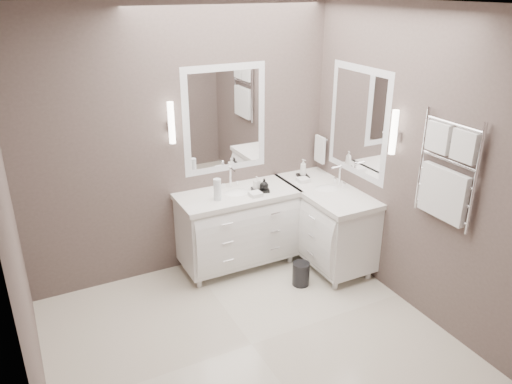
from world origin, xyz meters
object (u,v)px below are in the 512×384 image
vanity_back (238,224)px  vanity_right (325,220)px  towel_ladder (446,176)px  waste_bin (301,274)px

vanity_back → vanity_right: same height
towel_ladder → waste_bin: towel_ladder is taller
vanity_back → towel_ladder: 2.16m
vanity_right → waste_bin: size_ratio=5.11×
waste_bin → towel_ladder: bearing=-54.9°
vanity_back → vanity_right: 0.93m
vanity_right → towel_ladder: towel_ladder is taller
vanity_back → towel_ladder: (1.10, -1.63, 0.91)m
vanity_back → waste_bin: vanity_back is taller
vanity_back → towel_ladder: bearing=-55.9°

